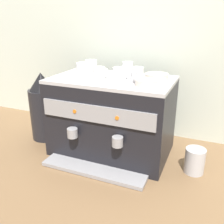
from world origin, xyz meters
name	(u,v)px	position (x,y,z in m)	size (l,w,h in m)	color
ground_plane	(112,150)	(0.00, 0.00, 0.00)	(4.00, 4.00, 0.00)	brown
tiled_backsplash_wall	(133,55)	(0.00, 0.36, 0.53)	(2.80, 0.03, 1.06)	silver
espresso_machine	(112,116)	(0.00, 0.00, 0.22)	(0.68, 0.52, 0.45)	black
ceramic_cup_0	(99,74)	(-0.04, -0.08, 0.49)	(0.07, 0.10, 0.07)	white
ceramic_cup_1	(137,74)	(0.15, -0.02, 0.49)	(0.06, 0.10, 0.08)	white
ceramic_cup_2	(84,70)	(-0.16, -0.03, 0.49)	(0.08, 0.12, 0.08)	white
ceramic_cup_3	(120,73)	(0.05, -0.01, 0.48)	(0.11, 0.08, 0.06)	white
ceramic_cup_4	(127,68)	(0.05, 0.12, 0.49)	(0.06, 0.10, 0.08)	white
ceramic_cup_5	(91,66)	(-0.19, 0.11, 0.49)	(0.07, 0.11, 0.07)	white
ceramic_bowl_0	(146,83)	(0.22, -0.09, 0.47)	(0.11, 0.11, 0.03)	beige
ceramic_bowl_1	(157,76)	(0.24, 0.07, 0.47)	(0.13, 0.13, 0.03)	beige
coffee_grinder	(44,108)	(-0.48, -0.01, 0.21)	(0.18, 0.18, 0.45)	black
milk_pitcher	(195,161)	(0.49, -0.05, 0.07)	(0.10, 0.10, 0.14)	#B7B7BC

